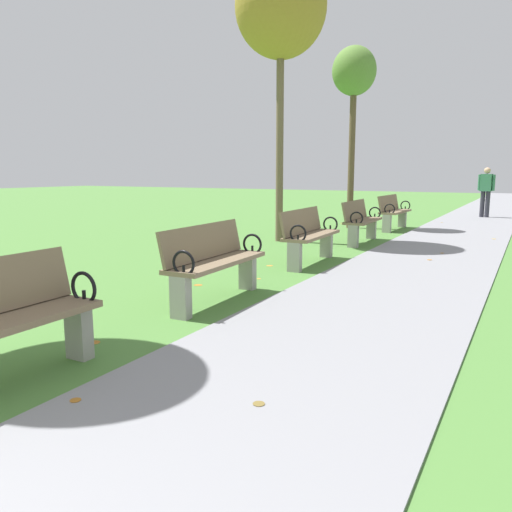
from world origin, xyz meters
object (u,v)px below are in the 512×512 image
object	(u,v)px
park_bench_4	(309,234)
pedestrian_walking	(486,189)
tree_4	(354,76)
tree_3	(281,8)
park_bench_6	(393,211)
park_bench_3	(214,261)
park_bench_5	(361,220)

from	to	relation	value
park_bench_4	pedestrian_walking	distance (m)	10.73
tree_4	tree_3	bearing A→B (deg)	-98.65
tree_3	park_bench_6	bearing A→B (deg)	64.21
park_bench_3	pedestrian_walking	xyz separation A→B (m)	(1.79, 13.38, 0.44)
park_bench_5	park_bench_6	world-z (taller)	same
park_bench_3	park_bench_4	world-z (taller)	same
tree_3	pedestrian_walking	xyz separation A→B (m)	(3.43, 8.35, -3.86)
park_bench_6	tree_4	xyz separation A→B (m)	(-1.14, -0.11, 3.46)
park_bench_5	pedestrian_walking	size ratio (longest dim) A/B	1.00
park_bench_4	tree_4	distance (m)	6.61
tree_4	pedestrian_walking	distance (m)	6.57
park_bench_5	tree_3	distance (m)	4.65
park_bench_3	tree_4	distance (m)	9.09
park_bench_4	pedestrian_walking	size ratio (longest dim) A/B	1.00
park_bench_4	tree_4	xyz separation A→B (m)	(-1.14, 5.52, 3.46)
park_bench_6	park_bench_3	bearing A→B (deg)	-90.00
park_bench_3	park_bench_4	distance (m)	2.81
pedestrian_walking	park_bench_4	bearing A→B (deg)	-99.61
park_bench_3	park_bench_4	size ratio (longest dim) A/B	1.00
tree_3	park_bench_5	bearing A→B (deg)	19.78
park_bench_5	park_bench_3	bearing A→B (deg)	-90.00
park_bench_4	tree_4	bearing A→B (deg)	101.69
park_bench_6	tree_4	size ratio (longest dim) A/B	0.34
park_bench_4	pedestrian_walking	world-z (taller)	pedestrian_walking
park_bench_3	pedestrian_walking	distance (m)	13.51
park_bench_6	tree_4	distance (m)	3.64
park_bench_3	park_bench_6	distance (m)	8.44
park_bench_3	park_bench_4	bearing A→B (deg)	90.00
park_bench_6	tree_4	world-z (taller)	tree_4
park_bench_3	tree_4	size ratio (longest dim) A/B	0.34
tree_3	park_bench_3	bearing A→B (deg)	-71.92
tree_4	park_bench_6	bearing A→B (deg)	5.34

